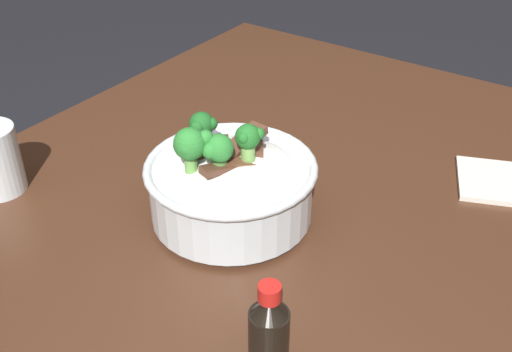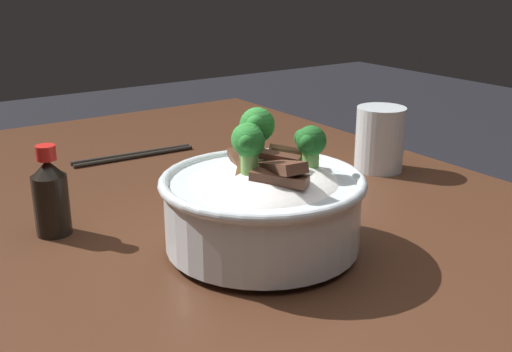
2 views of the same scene
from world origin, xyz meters
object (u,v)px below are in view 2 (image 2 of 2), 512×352
Objects in this scene: chopsticks_pair at (134,155)px; soy_sauce_bottle at (51,196)px; rice_bowl at (263,200)px; drinking_glass at (380,142)px.

chopsticks_pair is 1.91× the size of soy_sauce_bottle.
rice_bowl is 2.07× the size of soy_sauce_bottle.
drinking_glass is 0.52m from soy_sauce_bottle.
soy_sauce_bottle reaches higher than chopsticks_pair.
soy_sauce_bottle is (-0.25, 0.21, 0.05)m from chopsticks_pair.
rice_bowl reaches higher than soy_sauce_bottle.
chopsticks_pair is 0.33m from soy_sauce_bottle.
rice_bowl is 0.43m from chopsticks_pair.
rice_bowl is 0.26m from soy_sauce_bottle.
soy_sauce_bottle is (0.04, 0.52, 0.00)m from drinking_glass.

